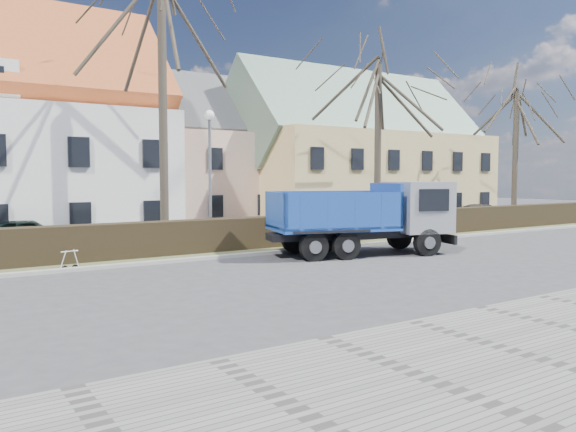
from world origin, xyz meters
TOP-DOWN VIEW (x-y plane):
  - ground at (0.00, 0.00)m, footprint 120.00×120.00m
  - curb_far at (0.00, 4.60)m, footprint 80.00×0.30m
  - grass_strip at (0.00, 6.20)m, footprint 80.00×3.00m
  - hedge at (0.00, 6.00)m, footprint 60.00×0.90m
  - building_pink at (4.00, 20.00)m, footprint 10.80×8.80m
  - building_yellow at (16.00, 17.00)m, footprint 18.80×10.80m
  - tree_1 at (-2.00, 8.50)m, footprint 9.20×9.20m
  - tree_2 at (10.00, 8.50)m, footprint 8.00×8.00m
  - tree_3 at (22.00, 8.50)m, footprint 7.60×7.60m
  - dump_truck at (3.51, 2.59)m, footprint 7.84×4.66m
  - streetlight at (-0.58, 7.00)m, footprint 0.46×0.46m
  - cart_frame at (-6.86, 4.75)m, footprint 0.89×0.63m
  - parked_car_a at (-7.00, 10.86)m, footprint 4.12×1.96m
  - parked_car_b at (20.47, 9.71)m, footprint 4.40×1.96m

SIDE VIEW (x-z plane):
  - ground at x=0.00m, z-range 0.00..0.00m
  - grass_strip at x=0.00m, z-range 0.00..0.10m
  - curb_far at x=0.00m, z-range 0.00..0.12m
  - cart_frame at x=-6.86m, z-range 0.00..0.73m
  - parked_car_b at x=20.47m, z-range 0.00..1.25m
  - hedge at x=0.00m, z-range 0.00..1.30m
  - parked_car_a at x=-7.00m, z-range 0.00..1.36m
  - dump_truck at x=3.51m, z-range 0.00..2.95m
  - streetlight at x=-0.58m, z-range 0.00..5.84m
  - building_pink at x=4.00m, z-range 0.00..8.00m
  - building_yellow at x=16.00m, z-range 0.00..8.50m
  - tree_3 at x=22.00m, z-range 0.00..10.45m
  - tree_2 at x=10.00m, z-range 0.00..11.00m
  - tree_1 at x=-2.00m, z-range 0.00..12.65m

